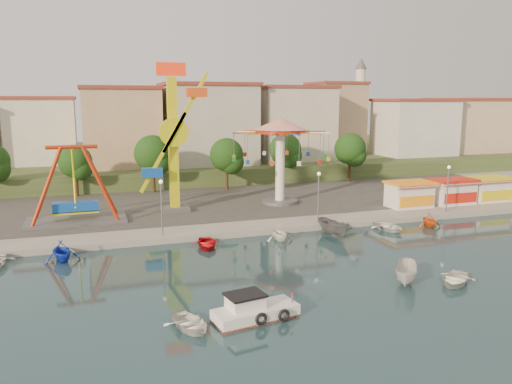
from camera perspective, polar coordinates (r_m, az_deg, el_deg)
name	(u,v)px	position (r m, az deg, el deg)	size (l,w,h in m)	color
ground	(295,278)	(37.86, 4.48, -9.78)	(200.00, 200.00, 0.00)	#132D36
quay_deck	(169,168)	(96.56, -9.91, 2.69)	(200.00, 100.00, 0.60)	#9E998E
asphalt_pad	(206,197)	(65.42, -5.73, -0.59)	(90.00, 28.00, 0.01)	#4C4944
hill_terrace	(165,159)	(101.32, -10.35, 3.72)	(200.00, 60.00, 3.00)	#384C26
pirate_ship_ride	(74,186)	(54.64, -20.05, 0.67)	(10.00, 5.00, 8.00)	#59595E
kamikaze_tower	(176,142)	(56.42, -9.14, 5.71)	(5.59, 3.10, 16.50)	#59595E
wave_swinger	(280,141)	(60.36, 2.79, 5.80)	(11.60, 11.60, 10.40)	#59595E
booth_left	(409,194)	(61.57, 17.12, -0.23)	(5.40, 3.78, 3.08)	white
booth_mid	(452,191)	(65.29, 21.52, 0.09)	(5.40, 3.78, 3.08)	white
booth_right	(488,189)	(68.86, 24.99, 0.35)	(5.40, 3.78, 3.08)	white
lamp_post_1	(162,209)	(47.14, -10.73, -1.95)	(0.14, 0.14, 5.00)	#59595E
lamp_post_2	(318,199)	(51.65, 7.14, -0.77)	(0.14, 0.14, 5.00)	#59595E
lamp_post_3	(447,190)	(60.21, 21.03, 0.21)	(0.14, 0.14, 5.00)	#59595E
tree_1	(75,161)	(69.42, -19.98, 3.31)	(4.35, 4.35, 6.80)	#382314
tree_2	(153,154)	(69.33, -11.73, 4.31)	(5.02, 5.02, 7.85)	#382314
tree_3	(227,155)	(69.82, -3.38, 4.25)	(4.68, 4.68, 7.32)	#382314
tree_4	(285,149)	(75.76, 3.38, 4.88)	(4.86, 4.86, 7.60)	#382314
tree_5	(350,149)	(78.40, 10.71, 4.88)	(4.83, 4.83, 7.54)	#382314
building_1	(40,138)	(84.60, -23.45, 5.69)	(12.33, 9.01, 8.63)	silver
building_2	(127,128)	(84.97, -14.57, 7.11)	(11.95, 9.28, 11.23)	tan
building_3	(213,134)	(83.98, -4.90, 6.67)	(12.59, 10.50, 9.20)	beige
building_4	(281,131)	(91.24, 2.90, 7.01)	(10.75, 9.23, 9.24)	beige
building_5	(352,125)	(95.16, 10.88, 7.57)	(12.77, 10.96, 11.21)	tan
building_6	(411,121)	(100.12, 17.28, 7.75)	(8.23, 8.98, 12.36)	silver
building_7	(445,128)	(111.31, 20.77, 6.85)	(11.59, 10.93, 8.76)	beige
minaret	(360,103)	(100.04, 11.76, 9.93)	(2.80, 2.80, 18.00)	silver
cabin_motorboat	(253,312)	(30.95, -0.29, -13.54)	(5.45, 2.85, 1.83)	white
rowboat_a	(191,324)	(30.05, -7.49, -14.70)	(2.40, 3.36, 0.70)	white
rowboat_b	(455,279)	(39.19, 21.76, -9.22)	(2.61, 3.65, 0.76)	silver
skiff	(407,274)	(37.99, 16.87, -8.92)	(1.49, 3.97, 1.53)	silver
moored_boat_1	(61,251)	(44.30, -21.35, -6.29)	(2.82, 3.27, 1.72)	#1634C4
moored_boat_3	(207,243)	(45.34, -5.67, -5.87)	(2.57, 3.60, 0.75)	red
moored_boat_4	(279,233)	(47.19, 2.69, -4.68)	(2.52, 2.92, 1.54)	white
moored_boat_5	(334,227)	(49.43, 8.85, -4.03)	(1.59, 4.24, 1.64)	#535358
moored_boat_6	(389,227)	(52.65, 14.96, -3.86)	(2.62, 3.67, 0.76)	white
moored_boat_7	(429,220)	(55.35, 19.21, -3.03)	(2.38, 2.76, 1.45)	orange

